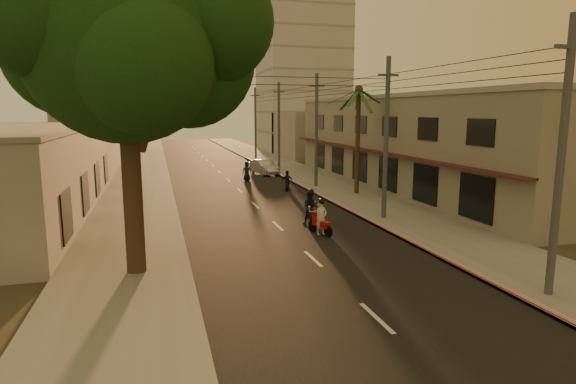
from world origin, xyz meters
name	(u,v)px	position (x,y,z in m)	size (l,w,h in m)	color
ground	(330,275)	(0.00, 0.00, 0.00)	(160.00, 160.00, 0.00)	#383023
road	(240,191)	(0.00, 20.00, 0.01)	(10.00, 140.00, 0.02)	black
sidewalk_right	(331,186)	(7.50, 20.00, 0.06)	(5.00, 140.00, 0.12)	slate
sidewalk_left	(138,194)	(-7.50, 20.00, 0.06)	(5.00, 140.00, 0.12)	slate
curb_stripe	(324,198)	(5.10, 15.00, 0.10)	(0.20, 60.00, 0.20)	#B31325
shophouse_row	(417,142)	(13.95, 18.00, 3.65)	(8.80, 34.20, 7.30)	gray
left_building	(13,173)	(-13.98, 14.00, 2.60)	(8.20, 24.20, 5.20)	#9C958C
distant_tower	(302,58)	(16.00, 56.00, 14.00)	(12.10, 12.10, 28.00)	#B7B5B2
broadleaf_tree	(136,42)	(-6.61, 2.14, 8.48)	(9.60, 8.70, 12.10)	black
palm_tree	(359,96)	(8.00, 16.00, 7.15)	(5.00, 5.00, 8.20)	black
utility_poles	(317,105)	(6.20, 20.00, 6.54)	(1.20, 48.26, 9.00)	#38383A
filler_right	(311,134)	(14.00, 45.00, 3.00)	(8.00, 14.00, 6.00)	#9C958C
filler_left_near	(71,152)	(-14.00, 34.00, 2.20)	(8.00, 14.00, 4.40)	#9C958C
filler_left_far	(93,131)	(-14.00, 52.00, 3.50)	(8.00, 14.00, 7.00)	#9C958C
scooter_red	(321,219)	(1.64, 5.70, 0.82)	(0.97, 1.81, 1.84)	black
scooter_mid_a	(311,208)	(1.81, 7.86, 0.90)	(1.29, 1.95, 1.98)	black
scooter_mid_b	(287,181)	(3.56, 19.12, 0.71)	(1.05, 1.57, 1.57)	black
scooter_far_a	(247,172)	(1.53, 25.18, 0.79)	(0.88, 1.78, 1.75)	black
parked_car	(264,167)	(3.97, 29.09, 0.71)	(2.28, 4.51, 1.42)	#A2A5AA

